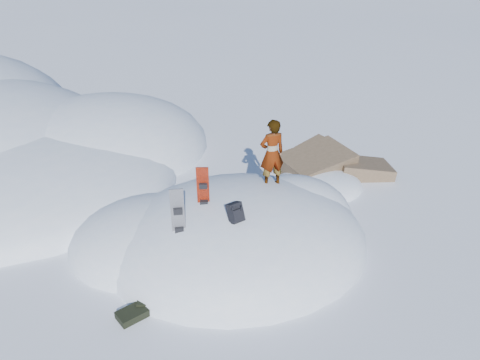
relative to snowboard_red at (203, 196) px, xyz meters
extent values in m
plane|color=white|center=(0.87, -0.01, -1.64)|extent=(120.00, 120.00, 0.00)
ellipsoid|color=silver|center=(0.87, -0.01, -1.64)|extent=(7.00, 6.00, 3.00)
ellipsoid|color=silver|center=(-1.33, 0.59, -1.64)|extent=(4.40, 4.00, 2.20)
ellipsoid|color=silver|center=(2.67, 0.79, -1.64)|extent=(3.60, 3.20, 2.50)
ellipsoid|color=silver|center=(-5.13, 4.99, -1.64)|extent=(10.00, 9.00, 2.80)
ellipsoid|color=silver|center=(-2.63, 7.49, -1.64)|extent=(8.00, 8.00, 3.60)
ellipsoid|color=silver|center=(-4.63, 3.99, -1.64)|extent=(6.00, 5.00, 1.80)
cube|color=brown|center=(4.47, 3.39, -1.54)|extent=(2.82, 2.41, 1.62)
cube|color=brown|center=(6.07, 2.99, -1.74)|extent=(2.16, 1.80, 1.33)
cube|color=brown|center=(5.07, 4.59, -1.64)|extent=(2.08, 2.01, 1.10)
ellipsoid|color=silver|center=(4.07, 2.39, -1.64)|extent=(3.20, 2.40, 1.00)
cube|color=red|center=(0.00, 0.02, -0.02)|extent=(0.33, 0.19, 1.64)
cube|color=black|center=(0.00, -0.05, 0.31)|extent=(0.22, 0.16, 0.14)
cube|color=black|center=(0.00, -0.05, -0.18)|extent=(0.22, 0.16, 0.14)
cube|color=black|center=(-0.73, -0.76, -0.19)|extent=(0.33, 0.17, 1.72)
cube|color=black|center=(-0.73, -0.83, 0.16)|extent=(0.22, 0.14, 0.14)
cube|color=black|center=(-0.73, -0.83, -0.36)|extent=(0.22, 0.14, 0.14)
cube|color=black|center=(0.60, -0.91, -0.03)|extent=(0.44, 0.47, 0.51)
cube|color=black|center=(0.60, -1.05, -0.01)|extent=(0.28, 0.26, 0.28)
cylinder|color=black|center=(0.49, -1.03, 0.10)|extent=(0.04, 0.19, 0.34)
cylinder|color=black|center=(0.70, -1.03, 0.10)|extent=(0.04, 0.19, 0.34)
cube|color=black|center=(-1.99, -2.05, -1.54)|extent=(0.75, 0.66, 0.17)
cube|color=black|center=(-1.71, -1.85, -1.46)|extent=(0.37, 0.30, 0.12)
imported|color=slate|center=(1.99, 0.72, 0.61)|extent=(0.74, 0.54, 1.90)
camera|label=1|loc=(-1.56, -9.95, 5.82)|focal=35.00mm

